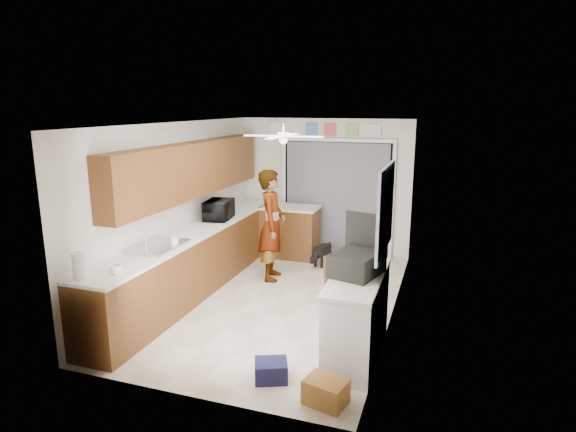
% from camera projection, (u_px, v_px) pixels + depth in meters
% --- Properties ---
extents(floor, '(5.00, 5.00, 0.00)m').
position_uv_depth(floor, '(279.00, 299.00, 6.94)').
color(floor, beige).
rests_on(floor, ground).
extents(ceiling, '(5.00, 5.00, 0.00)m').
position_uv_depth(ceiling, '(278.00, 123.00, 6.37)').
color(ceiling, white).
rests_on(ceiling, ground).
extents(wall_back, '(3.20, 0.00, 3.20)m').
position_uv_depth(wall_back, '(324.00, 187.00, 8.96)').
color(wall_back, silver).
rests_on(wall_back, ground).
extents(wall_front, '(3.20, 0.00, 3.20)m').
position_uv_depth(wall_front, '(185.00, 274.00, 4.35)').
color(wall_front, silver).
rests_on(wall_front, ground).
extents(wall_left, '(0.00, 5.00, 5.00)m').
position_uv_depth(wall_left, '(178.00, 207.00, 7.16)').
color(wall_left, silver).
rests_on(wall_left, ground).
extents(wall_right, '(0.00, 5.00, 5.00)m').
position_uv_depth(wall_right, '(396.00, 224.00, 6.15)').
color(wall_right, silver).
rests_on(wall_right, ground).
extents(left_base_cabinets, '(0.60, 4.80, 0.90)m').
position_uv_depth(left_base_cabinets, '(198.00, 261.00, 7.24)').
color(left_base_cabinets, brown).
rests_on(left_base_cabinets, floor).
extents(left_countertop, '(0.62, 4.80, 0.04)m').
position_uv_depth(left_countertop, '(197.00, 231.00, 7.13)').
color(left_countertop, white).
rests_on(left_countertop, left_base_cabinets).
extents(upper_cabinets, '(0.32, 4.00, 0.80)m').
position_uv_depth(upper_cabinets, '(192.00, 169.00, 7.16)').
color(upper_cabinets, brown).
rests_on(upper_cabinets, wall_left).
extents(sink_basin, '(0.50, 0.76, 0.06)m').
position_uv_depth(sink_basin, '(159.00, 247.00, 6.20)').
color(sink_basin, silver).
rests_on(sink_basin, left_countertop).
extents(faucet, '(0.03, 0.03, 0.22)m').
position_uv_depth(faucet, '(146.00, 238.00, 6.24)').
color(faucet, silver).
rests_on(faucet, left_countertop).
extents(peninsula_base, '(1.00, 0.60, 0.90)m').
position_uv_depth(peninsula_base, '(290.00, 232.00, 8.84)').
color(peninsula_base, brown).
rests_on(peninsula_base, floor).
extents(peninsula_top, '(1.04, 0.64, 0.04)m').
position_uv_depth(peninsula_top, '(290.00, 207.00, 8.73)').
color(peninsula_top, white).
rests_on(peninsula_top, peninsula_base).
extents(back_opening_recess, '(2.00, 0.06, 2.10)m').
position_uv_depth(back_opening_recess, '(337.00, 198.00, 8.90)').
color(back_opening_recess, black).
rests_on(back_opening_recess, wall_back).
extents(curtain_panel, '(1.90, 0.03, 2.05)m').
position_uv_depth(curtain_panel, '(336.00, 199.00, 8.86)').
color(curtain_panel, slate).
rests_on(curtain_panel, wall_back).
extents(door_trim_left, '(0.06, 0.04, 2.10)m').
position_uv_depth(door_trim_left, '(284.00, 195.00, 9.19)').
color(door_trim_left, white).
rests_on(door_trim_left, wall_back).
extents(door_trim_right, '(0.06, 0.04, 2.10)m').
position_uv_depth(door_trim_right, '(392.00, 202.00, 8.55)').
color(door_trim_right, white).
rests_on(door_trim_right, wall_back).
extents(door_trim_head, '(2.10, 0.04, 0.06)m').
position_uv_depth(door_trim_head, '(338.00, 140.00, 8.63)').
color(door_trim_head, white).
rests_on(door_trim_head, wall_back).
extents(header_frame_1, '(0.22, 0.02, 0.22)m').
position_uv_depth(header_frame_1, '(311.00, 129.00, 8.77)').
color(header_frame_1, '#4980C4').
rests_on(header_frame_1, wall_back).
extents(header_frame_2, '(0.22, 0.02, 0.22)m').
position_uv_depth(header_frame_2, '(330.00, 130.00, 8.66)').
color(header_frame_2, '#CA4C4E').
rests_on(header_frame_2, wall_back).
extents(header_frame_3, '(0.22, 0.02, 0.22)m').
position_uv_depth(header_frame_3, '(352.00, 130.00, 8.54)').
color(header_frame_3, '#7BB668').
rests_on(header_frame_3, wall_back).
extents(header_frame_4, '(0.22, 0.02, 0.22)m').
position_uv_depth(header_frame_4, '(375.00, 130.00, 8.41)').
color(header_frame_4, silver).
rests_on(header_frame_4, wall_back).
extents(route66_sign, '(0.22, 0.02, 0.26)m').
position_uv_depth(route66_sign, '(275.00, 129.00, 8.99)').
color(route66_sign, silver).
rests_on(route66_sign, wall_back).
extents(right_counter_base, '(0.50, 1.40, 0.90)m').
position_uv_depth(right_counter_base, '(357.00, 318.00, 5.31)').
color(right_counter_base, white).
rests_on(right_counter_base, floor).
extents(right_counter_top, '(0.54, 1.44, 0.04)m').
position_uv_depth(right_counter_top, '(358.00, 277.00, 5.20)').
color(right_counter_top, white).
rests_on(right_counter_top, right_counter_base).
extents(abstract_painting, '(0.03, 1.15, 0.95)m').
position_uv_depth(abstract_painting, '(386.00, 209.00, 5.15)').
color(abstract_painting, '#E65487').
rests_on(abstract_painting, wall_right).
extents(ceiling_fan, '(1.14, 1.14, 0.24)m').
position_uv_depth(ceiling_fan, '(283.00, 136.00, 6.60)').
color(ceiling_fan, white).
rests_on(ceiling_fan, ceiling).
extents(microwave, '(0.46, 0.61, 0.31)m').
position_uv_depth(microwave, '(219.00, 210.00, 7.71)').
color(microwave, black).
rests_on(microwave, left_countertop).
extents(cup, '(0.15, 0.15, 0.10)m').
position_uv_depth(cup, '(116.00, 270.00, 5.24)').
color(cup, white).
rests_on(cup, left_countertop).
extents(jar_a, '(0.11, 0.11, 0.14)m').
position_uv_depth(jar_a, '(175.00, 242.00, 6.22)').
color(jar_a, silver).
rests_on(jar_a, left_countertop).
extents(paper_towel_roll, '(0.15, 0.15, 0.29)m').
position_uv_depth(paper_towel_roll, '(79.00, 266.00, 5.06)').
color(paper_towel_roll, white).
rests_on(paper_towel_roll, left_countertop).
extents(suitcase, '(0.58, 0.69, 0.25)m').
position_uv_depth(suitcase, '(357.00, 263.00, 5.22)').
color(suitcase, black).
rests_on(suitcase, right_counter_top).
extents(suitcase_rim, '(0.58, 0.68, 0.02)m').
position_uv_depth(suitcase_rim, '(357.00, 273.00, 5.25)').
color(suitcase_rim, yellow).
rests_on(suitcase_rim, suitcase).
extents(suitcase_lid, '(0.41, 0.14, 0.50)m').
position_uv_depth(suitcase_lid, '(363.00, 234.00, 5.43)').
color(suitcase_lid, black).
rests_on(suitcase_lid, suitcase).
extents(cardboard_box, '(0.44, 0.37, 0.24)m').
position_uv_depth(cardboard_box, '(326.00, 392.00, 4.51)').
color(cardboard_box, '#A46E33').
rests_on(cardboard_box, floor).
extents(navy_crate, '(0.41, 0.38, 0.20)m').
position_uv_depth(navy_crate, '(271.00, 370.00, 4.90)').
color(navy_crate, '#161738').
rests_on(navy_crate, floor).
extents(cabinet_door_panel, '(0.38, 0.15, 0.55)m').
position_uv_depth(cabinet_door_panel, '(336.00, 274.00, 7.16)').
color(cabinet_door_panel, brown).
rests_on(cabinet_door_panel, floor).
extents(man, '(0.55, 0.72, 1.77)m').
position_uv_depth(man, '(272.00, 225.00, 7.60)').
color(man, white).
rests_on(man, floor).
extents(dog, '(0.35, 0.55, 0.40)m').
position_uv_depth(dog, '(322.00, 254.00, 8.36)').
color(dog, black).
rests_on(dog, floor).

